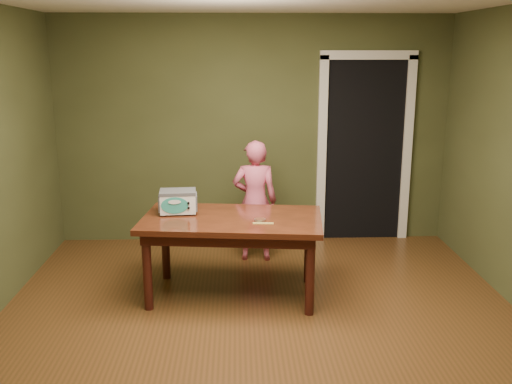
# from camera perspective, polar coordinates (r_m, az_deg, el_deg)

# --- Properties ---
(floor) EXTENTS (5.00, 5.00, 0.00)m
(floor) POSITION_cam_1_polar(r_m,az_deg,el_deg) (4.60, 0.65, -14.67)
(floor) COLOR #583419
(floor) RESTS_ON ground
(room_shell) EXTENTS (4.52, 5.02, 2.61)m
(room_shell) POSITION_cam_1_polar(r_m,az_deg,el_deg) (4.06, 0.72, 6.93)
(room_shell) COLOR #464D29
(room_shell) RESTS_ON ground
(doorway) EXTENTS (1.10, 0.66, 2.25)m
(doorway) POSITION_cam_1_polar(r_m,az_deg,el_deg) (7.07, 10.24, 4.45)
(doorway) COLOR black
(doorway) RESTS_ON ground
(dining_table) EXTENTS (1.69, 1.06, 0.75)m
(dining_table) POSITION_cam_1_polar(r_m,az_deg,el_deg) (5.15, -2.41, -3.60)
(dining_table) COLOR #34160B
(dining_table) RESTS_ON floor
(toy_oven) EXTENTS (0.36, 0.26, 0.21)m
(toy_oven) POSITION_cam_1_polar(r_m,az_deg,el_deg) (5.26, -7.81, -0.88)
(toy_oven) COLOR #4C4F54
(toy_oven) RESTS_ON dining_table
(baking_pan) EXTENTS (0.10, 0.10, 0.02)m
(baking_pan) POSITION_cam_1_polar(r_m,az_deg,el_deg) (4.99, 0.39, -2.80)
(baking_pan) COLOR silver
(baking_pan) RESTS_ON dining_table
(spatula) EXTENTS (0.18, 0.03, 0.01)m
(spatula) POSITION_cam_1_polar(r_m,az_deg,el_deg) (4.92, 0.72, -3.16)
(spatula) COLOR #D6C15D
(spatula) RESTS_ON dining_table
(child) EXTENTS (0.49, 0.33, 1.30)m
(child) POSITION_cam_1_polar(r_m,az_deg,el_deg) (6.04, -0.11, -0.90)
(child) COLOR #D95978
(child) RESTS_ON floor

